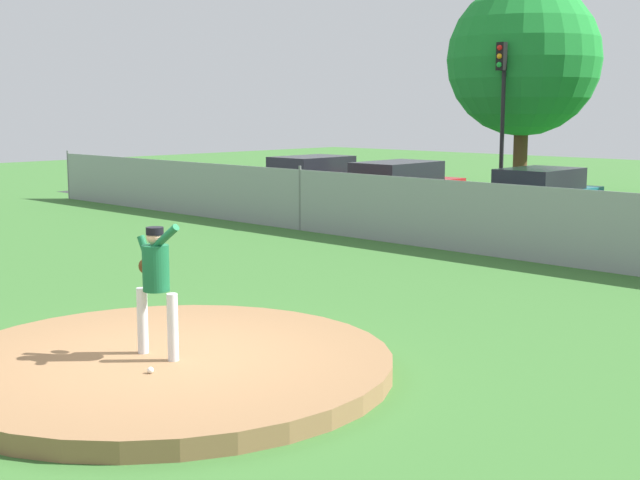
# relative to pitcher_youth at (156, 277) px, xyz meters

# --- Properties ---
(ground_plane) EXTENTS (80.00, 80.00, 0.00)m
(ground_plane) POSITION_rel_pitcher_youth_xyz_m (0.05, 6.09, -1.21)
(ground_plane) COLOR #386B2D
(pitchers_mound) EXTENTS (5.52, 5.52, 0.23)m
(pitchers_mound) POSITION_rel_pitcher_youth_xyz_m (0.05, 0.09, -1.10)
(pitchers_mound) COLOR olive
(pitchers_mound) RESTS_ON ground_plane
(pitcher_youth) EXTENTS (0.82, 0.32, 1.66)m
(pitcher_youth) POSITION_rel_pitcher_youth_xyz_m (0.00, 0.00, 0.00)
(pitcher_youth) COLOR silver
(pitcher_youth) RESTS_ON pitchers_mound
(baseball) EXTENTS (0.07, 0.07, 0.07)m
(baseball) POSITION_rel_pitcher_youth_xyz_m (0.50, -0.46, -0.94)
(baseball) COLOR white
(baseball) RESTS_ON pitchers_mound
(chainlink_fence) EXTENTS (38.74, 0.07, 1.70)m
(chainlink_fence) POSITION_rel_pitcher_youth_xyz_m (0.05, 10.09, -0.41)
(chainlink_fence) COLOR gray
(chainlink_fence) RESTS_ON ground_plane
(parked_car_teal) EXTENTS (1.84, 4.17, 1.58)m
(parked_car_teal) POSITION_rel_pitcher_youth_xyz_m (-3.51, 15.05, -0.45)
(parked_car_teal) COLOR #146066
(parked_car_teal) RESTS_ON ground_plane
(parked_car_silver) EXTENTS (1.94, 4.55, 1.64)m
(parked_car_silver) POSITION_rel_pitcher_youth_xyz_m (-11.34, 14.26, -0.42)
(parked_car_silver) COLOR #B7BABF
(parked_car_silver) RESTS_ON ground_plane
(parked_car_red) EXTENTS (1.97, 4.82, 1.59)m
(parked_car_red) POSITION_rel_pitcher_youth_xyz_m (-8.09, 14.61, -0.44)
(parked_car_red) COLOR #A81919
(parked_car_red) RESTS_ON ground_plane
(traffic_light_near) EXTENTS (0.28, 0.46, 5.29)m
(traffic_light_near) POSITION_rel_pitcher_youth_xyz_m (-7.28, 19.03, 2.38)
(traffic_light_near) COLOR black
(traffic_light_near) RESTS_ON ground_plane
(tree_slender_far) EXTENTS (5.42, 5.42, 7.60)m
(tree_slender_far) POSITION_rel_pitcher_youth_xyz_m (-8.13, 21.71, 3.66)
(tree_slender_far) COLOR #4C331E
(tree_slender_far) RESTS_ON ground_plane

